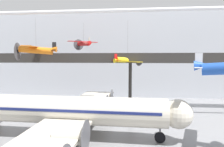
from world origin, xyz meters
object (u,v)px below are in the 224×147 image
object	(u,v)px
suspended_plane_red_highwing	(84,43)
suspended_plane_yellow_lowwing	(128,60)
airliner_silver_main	(66,110)
suspended_plane_orange_highwing	(36,50)

from	to	relation	value
suspended_plane_red_highwing	suspended_plane_yellow_lowwing	bearing A→B (deg)	-141.65
suspended_plane_yellow_lowwing	suspended_plane_red_highwing	bearing A→B (deg)	134.15
airliner_silver_main	suspended_plane_orange_highwing	xyz separation A→B (m)	(-9.40, 11.44, 8.23)
airliner_silver_main	suspended_plane_orange_highwing	size ratio (longest dim) A/B	3.91
suspended_plane_yellow_lowwing	suspended_plane_orange_highwing	size ratio (longest dim) A/B	0.97
airliner_silver_main	suspended_plane_yellow_lowwing	xyz separation A→B (m)	(7.61, 15.79, 6.25)
airliner_silver_main	suspended_plane_orange_highwing	bearing A→B (deg)	131.33
suspended_plane_orange_highwing	suspended_plane_yellow_lowwing	bearing A→B (deg)	-175.08
airliner_silver_main	suspended_plane_red_highwing	bearing A→B (deg)	97.94
suspended_plane_orange_highwing	suspended_plane_red_highwing	bearing A→B (deg)	-150.09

